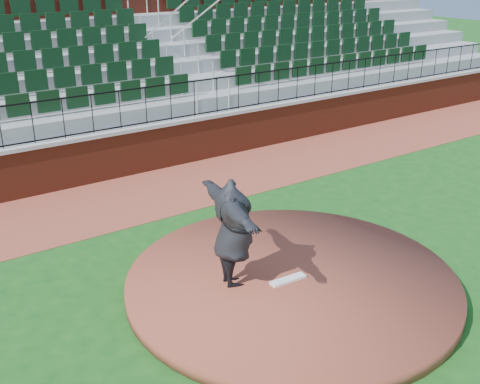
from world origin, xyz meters
name	(u,v)px	position (x,y,z in m)	size (l,w,h in m)	color
ground	(287,283)	(0.00, 0.00, 0.00)	(90.00, 90.00, 0.00)	#164D17
warning_track	(152,192)	(0.00, 5.40, 0.01)	(34.00, 3.20, 0.01)	brown
field_wall	(123,154)	(0.00, 7.00, 0.60)	(34.00, 0.35, 1.20)	maroon
wall_cap	(121,130)	(0.00, 7.00, 1.25)	(34.00, 0.45, 0.10)	#B7B7B7
wall_railing	(120,110)	(0.00, 7.00, 1.80)	(34.00, 0.05, 1.00)	black
seating_stands	(80,75)	(0.00, 9.72, 2.30)	(34.00, 5.10, 4.60)	gray
concourse_wall	(48,48)	(0.00, 12.52, 2.75)	(34.00, 0.50, 5.50)	maroon
pitchers_mound	(292,282)	(-0.04, -0.17, 0.12)	(5.88, 5.88, 0.25)	brown
pitching_rubber	(288,280)	(-0.20, -0.26, 0.27)	(0.69, 0.17, 0.05)	white
pitcher	(233,233)	(-1.03, 0.21, 1.22)	(2.39, 0.65, 1.95)	black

